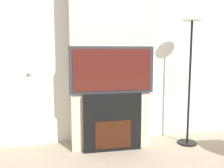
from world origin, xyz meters
TOP-DOWN VIEW (x-y plane):
  - wall_back at (0.00, 2.03)m, footprint 6.00×0.06m
  - chimney_breast at (0.00, 1.80)m, footprint 1.03×0.40m
  - fireplace at (0.00, 1.60)m, footprint 0.74×0.15m
  - television at (0.00, 1.59)m, footprint 1.07×0.07m
  - floor_lamp at (1.06, 1.59)m, footprint 0.28×0.28m
  - entry_door at (-1.31, 1.97)m, footprint 0.80×0.09m

SIDE VIEW (x-z plane):
  - fireplace at x=0.00m, z-range 0.00..0.74m
  - entry_door at x=-1.31m, z-range 0.00..2.07m
  - television at x=0.00m, z-range 0.74..1.33m
  - floor_lamp at x=1.06m, z-range 0.45..2.22m
  - wall_back at x=0.00m, z-range 0.00..2.70m
  - chimney_breast at x=0.00m, z-range 0.00..2.70m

